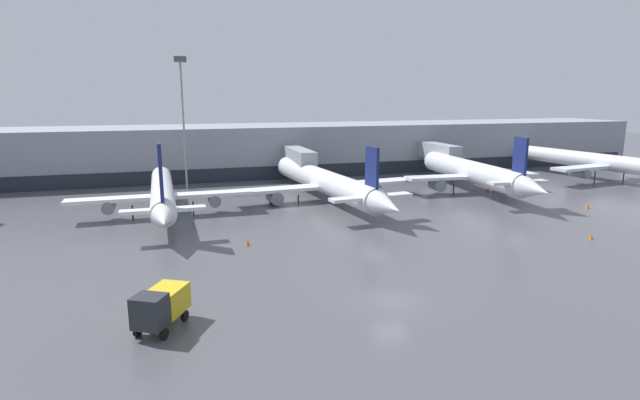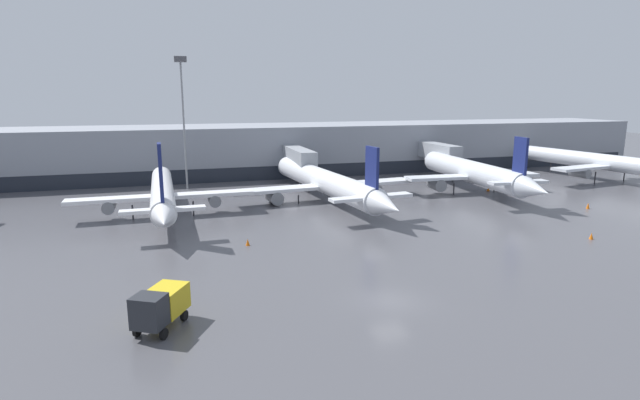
% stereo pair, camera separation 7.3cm
% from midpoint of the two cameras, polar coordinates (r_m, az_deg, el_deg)
% --- Properties ---
extents(ground_plane, '(320.00, 320.00, 0.00)m').
position_cam_midpoint_polar(ground_plane, '(36.92, 8.00, -11.34)').
color(ground_plane, '#4C4C51').
extents(terminal_building, '(160.00, 28.72, 9.00)m').
position_cam_midpoint_polar(terminal_building, '(94.27, -7.77, 5.71)').
color(terminal_building, gray).
rests_on(terminal_building, ground_plane).
extents(parked_jet_0, '(21.10, 34.21, 9.30)m').
position_cam_midpoint_polar(parked_jet_0, '(78.29, 17.05, 3.02)').
color(parked_jet_0, silver).
rests_on(parked_jet_0, ground_plane).
extents(parked_jet_2, '(23.58, 38.95, 8.77)m').
position_cam_midpoint_polar(parked_jet_2, '(97.45, 29.91, 3.71)').
color(parked_jet_2, silver).
rests_on(parked_jet_2, ground_plane).
extents(parked_jet_3, '(21.82, 32.36, 9.93)m').
position_cam_midpoint_polar(parked_jet_3, '(62.88, -17.61, 0.79)').
color(parked_jet_3, white).
rests_on(parked_jet_3, ground_plane).
extents(parked_jet_4, '(26.97, 39.75, 8.80)m').
position_cam_midpoint_polar(parked_jet_4, '(69.88, 0.54, 2.06)').
color(parked_jet_4, silver).
rests_on(parked_jet_4, ground_plane).
extents(service_truck_1, '(3.73, 4.62, 2.68)m').
position_cam_midpoint_polar(service_truck_1, '(33.57, -17.80, -11.35)').
color(service_truck_1, gold).
rests_on(service_truck_1, ground_plane).
extents(traffic_cone_0, '(0.41, 0.41, 0.66)m').
position_cam_midpoint_polar(traffic_cone_0, '(58.34, 28.56, -3.63)').
color(traffic_cone_0, orange).
rests_on(traffic_cone_0, ground_plane).
extents(traffic_cone_2, '(0.41, 0.41, 0.65)m').
position_cam_midpoint_polar(traffic_cone_2, '(49.66, -8.30, -4.80)').
color(traffic_cone_2, orange).
rests_on(traffic_cone_2, ground_plane).
extents(traffic_cone_3, '(0.51, 0.51, 0.60)m').
position_cam_midpoint_polar(traffic_cone_3, '(81.14, 18.63, 1.20)').
color(traffic_cone_3, orange).
rests_on(traffic_cone_3, ground_plane).
extents(traffic_cone_4, '(0.43, 0.43, 0.76)m').
position_cam_midpoint_polar(traffic_cone_4, '(73.70, 28.25, -0.58)').
color(traffic_cone_4, orange).
rests_on(traffic_cone_4, ground_plane).
extents(apron_light_mast_2, '(1.80, 1.80, 20.15)m').
position_cam_midpoint_polar(apron_light_mast_2, '(80.03, -15.57, 12.35)').
color(apron_light_mast_2, gray).
rests_on(apron_light_mast_2, ground_plane).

